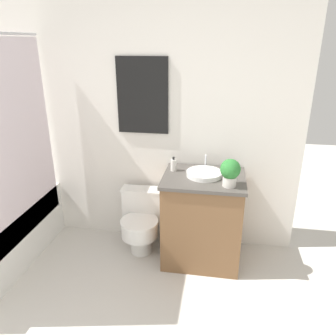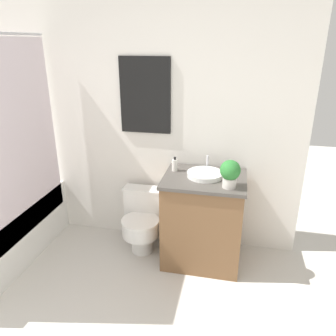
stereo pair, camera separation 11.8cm
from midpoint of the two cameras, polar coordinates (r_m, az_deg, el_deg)
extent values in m
cube|color=white|center=(3.18, -7.72, 8.97)|extent=(3.48, 0.05, 2.50)
cube|color=black|center=(3.02, -2.86, 12.46)|extent=(0.47, 0.02, 0.68)
cube|color=silver|center=(3.02, -2.88, 12.45)|extent=(0.44, 0.01, 0.65)
cube|color=silver|center=(2.87, -25.01, 3.29)|extent=(0.01, 1.34, 1.64)
cylinder|color=white|center=(3.26, -3.44, -12.62)|extent=(0.21, 0.21, 0.20)
cylinder|color=white|center=(3.13, -3.72, -10.45)|extent=(0.34, 0.34, 0.14)
cylinder|color=white|center=(3.09, -3.76, -9.19)|extent=(0.35, 0.35, 0.02)
cube|color=white|center=(3.24, -2.75, -6.48)|extent=(0.42, 0.15, 0.33)
cube|color=white|center=(3.17, -2.81, -3.71)|extent=(0.44, 0.16, 0.02)
cube|color=brown|center=(3.01, 7.21, -9.18)|extent=(0.68, 0.54, 0.80)
cube|color=#4C4742|center=(2.83, 7.59, -1.92)|extent=(0.71, 0.57, 0.03)
cylinder|color=white|center=(2.83, 7.66, -1.12)|extent=(0.31, 0.31, 0.04)
cylinder|color=silver|center=(2.98, 8.01, 0.97)|extent=(0.02, 0.02, 0.13)
cylinder|color=silver|center=(2.92, 2.35, 0.47)|extent=(0.05, 0.05, 0.11)
cylinder|color=black|center=(2.90, 2.37, 1.68)|extent=(0.02, 0.02, 0.02)
cylinder|color=beige|center=(2.65, 11.89, -2.51)|extent=(0.11, 0.11, 0.08)
sphere|color=#2D7A33|center=(2.61, 12.07, -0.38)|extent=(0.16, 0.16, 0.16)
camera|label=1|loc=(0.06, -88.73, 0.49)|focal=35.00mm
camera|label=2|loc=(0.06, 91.27, -0.49)|focal=35.00mm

